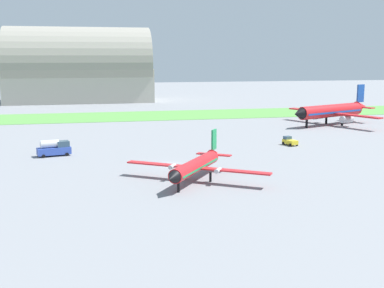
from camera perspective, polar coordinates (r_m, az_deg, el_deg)
name	(u,v)px	position (r m, az deg, el deg)	size (l,w,h in m)	color
ground_plane	(167,165)	(92.62, -2.84, -2.37)	(600.00, 600.00, 0.00)	gray
grass_taxiway_strip	(128,116)	(169.34, -7.29, 3.15)	(360.00, 28.00, 0.08)	#549342
airplane_parked_jet_far	(332,111)	(151.57, 15.64, 3.63)	(30.37, 30.55, 11.39)	red
airplane_foreground_turboprop	(196,165)	(79.62, 0.47, -2.42)	(20.86, 18.35, 7.27)	red
fuel_truck_near_gate	(54,148)	(104.10, -15.36, -0.46)	(6.88, 3.84, 3.29)	#334FB2
pushback_tug_midfield	(290,141)	(114.84, 11.03, 0.32)	(2.83, 3.95, 1.95)	yellow
hangar_distant	(79,69)	(229.04, -12.70, 8.27)	(62.88, 30.61, 32.54)	#B2AD9E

